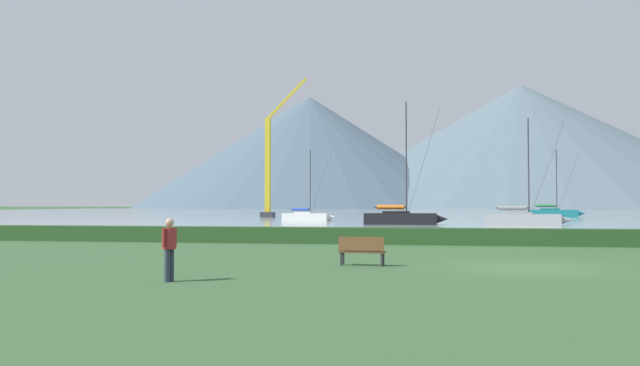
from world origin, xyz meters
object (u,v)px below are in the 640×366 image
dock_crane (269,171)px  park_bench_under_tree (362,250)px  sailboat_slip_6 (524,219)px  sailboat_slip_3 (553,213)px  sailboat_slip_1 (402,217)px  sailboat_slip_5 (307,216)px  person_seated_viewer (169,244)px

dock_crane → park_bench_under_tree: bearing=-73.5°
sailboat_slip_6 → dock_crane: dock_crane is taller
sailboat_slip_3 → park_bench_under_tree: 85.91m
sailboat_slip_6 → park_bench_under_tree: (-11.30, -41.46, -0.13)m
sailboat_slip_1 → sailboat_slip_6: size_ratio=1.20×
sailboat_slip_5 → person_seated_viewer: (7.73, -59.70, 0.42)m
sailboat_slip_3 → sailboat_slip_6: sailboat_slip_3 is taller
sailboat_slip_1 → person_seated_viewer: 47.53m
sailboat_slip_5 → sailboat_slip_6: sailboat_slip_6 is taller
person_seated_viewer → dock_crane: size_ratio=0.08×
dock_crane → sailboat_slip_5: bearing=-63.8°
park_bench_under_tree → dock_crane: size_ratio=0.07×
sailboat_slip_3 → person_seated_viewer: 91.96m
park_bench_under_tree → dock_crane: bearing=111.5°
sailboat_slip_6 → dock_crane: 47.60m
sailboat_slip_3 → sailboat_slip_6: (-10.72, -41.58, -0.05)m
sailboat_slip_5 → dock_crane: size_ratio=0.40×
park_bench_under_tree → person_seated_viewer: 6.75m
sailboat_slip_1 → person_seated_viewer: (-4.22, -47.34, 0.27)m
sailboat_slip_6 → dock_crane: bearing=142.7°
sailboat_slip_1 → park_bench_under_tree: bearing=-89.3°
sailboat_slip_6 → person_seated_viewer: (-15.82, -46.46, 0.31)m
person_seated_viewer → dock_crane: bearing=116.2°
sailboat_slip_5 → sailboat_slip_1: bearing=-38.3°
sailboat_slip_3 → sailboat_slip_6: 42.94m
park_bench_under_tree → sailboat_slip_5: bearing=107.6°
sailboat_slip_3 → person_seated_viewer: sailboat_slip_3 is taller
sailboat_slip_5 → person_seated_viewer: sailboat_slip_5 is taller
park_bench_under_tree → dock_crane: 78.22m
sailboat_slip_1 → park_bench_under_tree: sailboat_slip_1 is taller
park_bench_under_tree → person_seated_viewer: (-4.52, -5.00, 0.45)m
person_seated_viewer → sailboat_slip_6: bearing=84.9°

